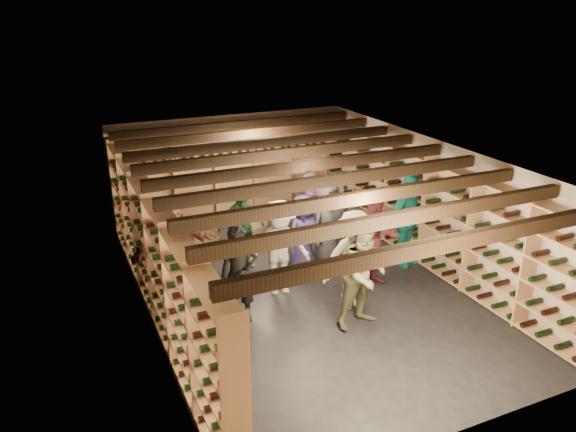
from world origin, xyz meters
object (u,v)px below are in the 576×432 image
(crate_stack_right, at_px, (254,223))
(person_11, at_px, (311,214))
(person_2, at_px, (365,273))
(person_8, at_px, (376,240))
(person_12, at_px, (327,224))
(crate_loose, at_px, (353,240))
(crate_stack_left, at_px, (207,235))
(person_10, at_px, (241,228))
(person_3, at_px, (354,260))
(person_5, at_px, (172,248))
(person_1, at_px, (239,274))
(person_0, at_px, (201,292))
(person_6, at_px, (303,235))
(person_7, at_px, (339,218))
(person_4, at_px, (407,220))
(person_9, at_px, (279,248))

(crate_stack_right, height_order, person_11, person_11)
(person_2, height_order, person_8, person_2)
(person_12, bearing_deg, crate_stack_right, 87.93)
(crate_loose, xyz_separation_m, person_8, (-0.56, -1.70, 0.79))
(crate_stack_left, distance_m, person_10, 1.12)
(person_3, bearing_deg, crate_stack_left, 122.13)
(crate_stack_right, relative_size, person_5, 0.33)
(person_1, distance_m, person_12, 2.51)
(crate_stack_right, height_order, person_8, person_8)
(crate_loose, bearing_deg, person_0, -151.76)
(person_8, bearing_deg, person_6, 142.88)
(person_11, bearing_deg, person_7, -15.70)
(person_2, relative_size, person_5, 1.01)
(person_2, distance_m, person_3, 0.55)
(person_6, bearing_deg, person_10, 126.39)
(person_10, bearing_deg, person_2, -70.30)
(crate_loose, bearing_deg, person_3, -120.56)
(crate_stack_right, xyz_separation_m, person_3, (0.38, -3.60, 0.60))
(crate_stack_right, bearing_deg, person_2, -86.44)
(crate_stack_left, xyz_separation_m, crate_loose, (2.88, -0.94, -0.25))
(person_7, bearing_deg, person_2, -112.20)
(person_4, distance_m, person_8, 1.12)
(crate_stack_right, distance_m, person_0, 4.08)
(person_5, relative_size, person_12, 1.04)
(person_1, relative_size, person_9, 0.96)
(person_5, xyz_separation_m, person_12, (2.95, -0.05, -0.04))
(person_2, bearing_deg, person_4, 30.26)
(person_8, distance_m, person_12, 1.14)
(person_0, distance_m, person_9, 1.81)
(crate_loose, height_order, person_11, person_11)
(person_7, relative_size, person_9, 0.92)
(person_5, bearing_deg, person_0, -105.33)
(person_4, bearing_deg, person_1, 170.05)
(person_5, relative_size, person_6, 1.16)
(person_4, xyz_separation_m, person_9, (-2.66, -0.06, -0.06))
(person_0, bearing_deg, person_3, -5.01)
(crate_stack_right, height_order, person_6, person_6)
(person_3, height_order, person_4, person_4)
(crate_loose, xyz_separation_m, person_0, (-3.84, -2.06, 0.67))
(person_0, distance_m, person_6, 2.68)
(person_0, xyz_separation_m, person_6, (2.33, 1.32, 0.01))
(person_8, xyz_separation_m, person_10, (-1.90, 1.70, -0.09))
(person_6, bearing_deg, person_0, -166.10)
(person_6, bearing_deg, person_2, -103.63)
(crate_loose, height_order, person_4, person_4)
(person_12, bearing_deg, person_5, 157.05)
(person_9, xyz_separation_m, person_11, (1.24, 1.26, -0.01))
(person_4, height_order, person_12, person_4)
(person_1, height_order, person_12, person_12)
(crate_loose, bearing_deg, person_6, -153.83)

